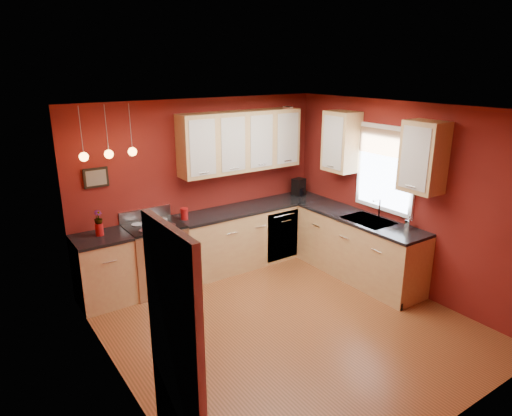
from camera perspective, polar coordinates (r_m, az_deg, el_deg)
floor at (r=5.81m, az=3.74°, el=-14.26°), size 4.20×4.20×0.00m
ceiling at (r=4.97m, az=4.34°, el=12.18°), size 4.00×4.20×0.02m
wall_back at (r=6.94m, az=-6.77°, el=2.72°), size 4.00×0.02×2.60m
wall_front at (r=3.96m, az=23.45°, el=-10.37°), size 4.00×0.02×2.60m
wall_left at (r=4.38m, az=-17.17°, el=-6.97°), size 0.02×4.20×2.60m
wall_right at (r=6.62m, az=17.75°, el=1.27°), size 0.02×4.20×2.60m
base_cabinets_back_left at (r=6.40m, az=-18.48°, el=-7.50°), size 0.70×0.60×0.90m
base_cabinets_back_right at (r=7.31m, az=-0.35°, el=-3.38°), size 2.54×0.60×0.90m
base_cabinets_right at (r=6.95m, az=12.66°, el=-4.97°), size 0.60×2.10×0.90m
counter_back_left at (r=6.22m, az=-18.89°, el=-3.57°), size 0.70×0.62×0.04m
counter_back_right at (r=7.16m, az=-0.36°, el=0.13°), size 2.54×0.62×0.04m
counter_right at (r=6.79m, az=12.92°, el=-1.30°), size 0.62×2.10×0.04m
gas_range at (r=6.59m, az=-12.41°, el=-5.94°), size 0.76×0.64×1.11m
dishwasher_front at (r=7.29m, az=3.34°, el=-3.47°), size 0.60×0.02×0.80m
sink at (r=6.70m, az=13.86°, el=-1.67°), size 0.50×0.70×0.33m
window at (r=6.69m, az=15.92°, el=5.04°), size 0.06×1.02×1.22m
door_left_wall at (r=3.53m, az=-9.97°, el=-17.90°), size 0.12×0.82×2.05m
upper_cabinets_back at (r=6.95m, az=-1.86°, el=8.34°), size 2.00×0.35×0.90m
upper_cabinets_right at (r=6.55m, az=15.09°, el=7.18°), size 0.35×1.95×0.90m
wall_picture at (r=6.30m, az=-19.38°, el=3.60°), size 0.32×0.03×0.26m
pendant_lights at (r=5.94m, az=-17.93°, el=6.50°), size 0.71×0.11×0.66m
red_canister at (r=6.57m, az=-8.94°, el=-0.72°), size 0.11×0.11×0.17m
red_vase at (r=6.23m, az=-18.99°, el=-2.55°), size 0.10×0.10×0.16m
flowers at (r=6.18m, az=-19.13°, el=-1.17°), size 0.14×0.14×0.19m
coffee_maker at (r=7.74m, az=5.38°, el=2.56°), size 0.22×0.22×0.28m
soap_pump at (r=6.47m, az=18.61°, el=-1.71°), size 0.09×0.09×0.18m
dish_towel at (r=6.32m, az=-10.57°, el=-6.47°), size 0.20×0.01×0.28m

